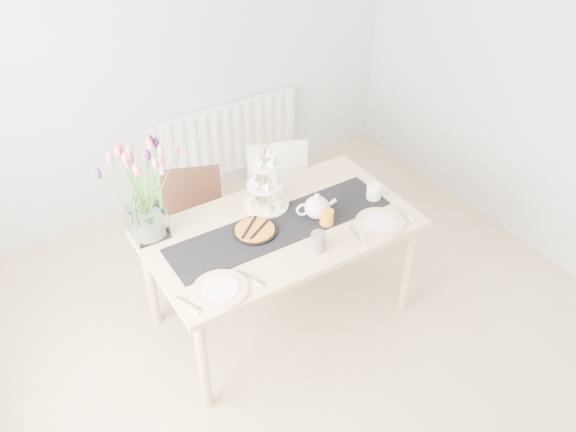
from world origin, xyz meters
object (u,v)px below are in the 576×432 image
radiator (231,138)px  plate_left (220,289)px  teapot (317,207)px  mug_grey (319,241)px  plate_right (380,223)px  cake_stand (266,190)px  tart_tin (255,231)px  tulip_vase (140,180)px  chair_brown (195,219)px  cream_jug (374,192)px  chair_white (281,196)px  mug_orange (327,218)px  dining_table (281,236)px

radiator → plate_left: (-1.03, -1.85, 0.31)m
teapot → mug_grey: teapot is taller
plate_left → mug_grey: bearing=0.5°
plate_right → cake_stand: bearing=133.3°
radiator → tart_tin: size_ratio=4.59×
tulip_vase → cake_stand: size_ratio=1.67×
tart_tin → cake_stand: bearing=45.9°
teapot → tart_tin: (-0.39, 0.07, -0.06)m
radiator → chair_brown: chair_brown is taller
tart_tin → plate_right: (0.68, -0.32, -0.01)m
cream_jug → tart_tin: (-0.81, 0.10, -0.03)m
cake_stand → plate_left: bearing=-138.4°
teapot → chair_brown: bearing=140.9°
chair_white → cake_stand: cake_stand is taller
mug_orange → plate_right: 0.32m
teapot → cream_jug: 0.42m
chair_white → mug_orange: (-0.11, -0.70, 0.30)m
tart_tin → chair_brown: bearing=99.1°
tulip_vase → plate_right: (1.21, -0.64, -0.38)m
plate_left → plate_right: (1.07, -0.00, -0.00)m
teapot → plate_right: (0.28, -0.25, -0.07)m
plate_right → tart_tin: bearing=154.7°
dining_table → mug_orange: bearing=-28.1°
mug_orange → plate_right: (0.27, -0.17, -0.04)m
dining_table → plate_right: size_ratio=5.43×
cake_stand → mug_grey: (0.05, -0.51, -0.07)m
chair_brown → mug_grey: (0.34, -0.97, 0.34)m
chair_brown → tart_tin: bearing=-59.4°
tart_tin → chair_white: bearing=46.8°
plate_left → tulip_vase: bearing=102.2°
dining_table → teapot: 0.28m
cake_stand → plate_left: (-0.58, -0.52, -0.11)m
cream_jug → cake_stand: bearing=170.7°
tulip_vase → radiator: bearing=46.2°
cream_jug → mug_grey: 0.61m
dining_table → teapot: teapot is taller
chair_white → tulip_vase: 1.24m
plate_right → radiator: bearing=91.2°
chair_white → dining_table: bearing=-101.7°
chair_white → teapot: teapot is taller
chair_brown → mug_grey: bearing=-49.2°
teapot → plate_right: teapot is taller
cake_stand → mug_orange: bearing=-58.7°
radiator → tart_tin: bearing=-112.6°
tart_tin → mug_orange: mug_orange is taller
mug_grey → plate_right: size_ratio=0.37×
tulip_vase → cake_stand: tulip_vase is taller
mug_grey → tulip_vase: bearing=117.1°
cake_stand → dining_table: bearing=-97.4°
dining_table → mug_orange: mug_orange is taller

